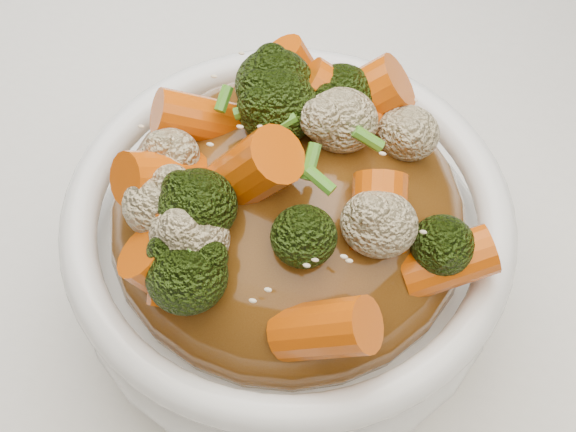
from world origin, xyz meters
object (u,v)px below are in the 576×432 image
(dining_table, at_px, (313,428))
(bowl, at_px, (288,251))
(broccoli, at_px, (288,139))
(carrots, at_px, (288,137))

(dining_table, height_order, bowl, bowl)
(broccoli, bearing_deg, carrots, 0.00)
(carrots, distance_m, broccoli, 0.00)
(dining_table, distance_m, broccoli, 0.52)
(dining_table, relative_size, carrots, 6.51)
(dining_table, bearing_deg, broccoli, -104.93)
(dining_table, relative_size, broccoli, 6.51)
(dining_table, distance_m, bowl, 0.42)
(carrots, bearing_deg, dining_table, 75.07)
(bowl, xyz_separation_m, carrots, (0.00, -0.00, 0.10))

